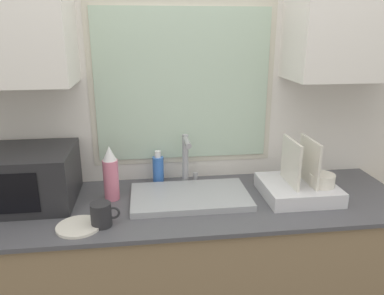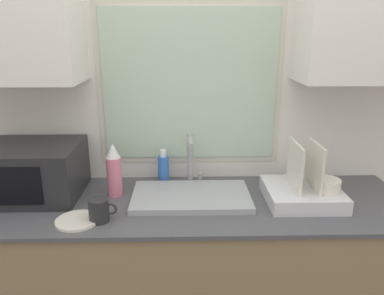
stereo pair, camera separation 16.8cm
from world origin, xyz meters
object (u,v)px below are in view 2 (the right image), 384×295
(microwave, at_px, (32,171))
(dish_rack, at_px, (305,190))
(mug_near_sink, at_px, (99,210))
(faucet, at_px, (192,157))
(spray_bottle, at_px, (114,171))
(soap_bottle, at_px, (163,168))

(microwave, relative_size, dish_rack, 1.33)
(dish_rack, xyz_separation_m, mug_near_sink, (-0.94, -0.17, -0.01))
(faucet, height_order, microwave, faucet)
(spray_bottle, distance_m, soap_bottle, 0.28)
(dish_rack, bearing_deg, mug_near_sink, -169.55)
(faucet, xyz_separation_m, spray_bottle, (-0.38, -0.12, -0.03))
(spray_bottle, bearing_deg, dish_rack, -5.42)
(soap_bottle, height_order, mug_near_sink, soap_bottle)
(dish_rack, bearing_deg, soap_bottle, 160.46)
(dish_rack, xyz_separation_m, spray_bottle, (-0.92, 0.09, 0.07))
(faucet, xyz_separation_m, mug_near_sink, (-0.40, -0.38, -0.11))
(faucet, distance_m, dish_rack, 0.58)
(microwave, xyz_separation_m, dish_rack, (1.32, -0.11, -0.07))
(microwave, xyz_separation_m, mug_near_sink, (0.38, -0.28, -0.08))
(faucet, bearing_deg, spray_bottle, -162.26)
(microwave, height_order, mug_near_sink, microwave)
(spray_bottle, bearing_deg, faucet, 17.74)
(dish_rack, bearing_deg, faucet, 158.60)
(microwave, bearing_deg, spray_bottle, -2.62)
(dish_rack, bearing_deg, spray_bottle, 174.58)
(microwave, xyz_separation_m, soap_bottle, (0.63, 0.14, -0.05))
(microwave, distance_m, mug_near_sink, 0.48)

